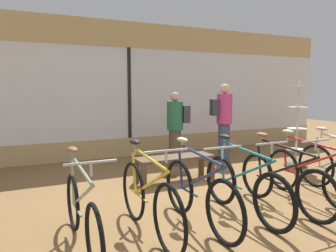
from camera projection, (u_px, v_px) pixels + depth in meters
ground_plane at (218, 204)px, 4.64m from camera, size 24.00×24.00×0.00m
shop_back_wall at (129, 88)px, 7.83m from camera, size 12.00×0.08×3.20m
bicycle_far_left at (82, 213)px, 3.31m from camera, size 0.46×1.71×1.01m
bicycle_left at (148, 200)px, 3.62m from camera, size 0.46×1.74×1.05m
bicycle_center_left at (199, 194)px, 3.85m from camera, size 0.46×1.72×1.03m
bicycle_center at (243, 187)px, 4.17m from camera, size 0.46×1.73×1.03m
bicycle_center_right at (283, 182)px, 4.43m from camera, size 0.46×1.74×1.02m
bicycle_right at (309, 175)px, 4.80m from camera, size 0.46×1.74×1.01m
accessory_rack at (297, 132)px, 6.87m from camera, size 0.48×0.48×1.79m
display_bench at (175, 161)px, 5.76m from camera, size 1.40×0.44×0.45m
customer_near_rack at (176, 126)px, 6.93m from camera, size 0.55×0.43×1.56m
customer_by_window at (223, 120)px, 7.34m from camera, size 0.54×0.42×1.74m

